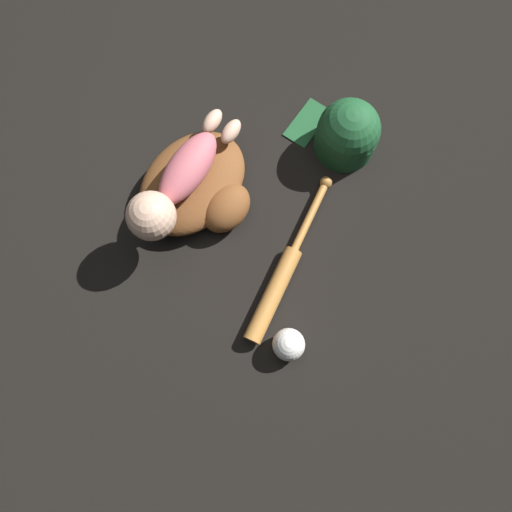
{
  "coord_description": "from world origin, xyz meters",
  "views": [
    {
      "loc": [
        0.4,
        0.36,
        1.24
      ],
      "look_at": [
        0.13,
        0.21,
        0.07
      ],
      "focal_mm": 35.0,
      "sensor_mm": 36.0,
      "label": 1
    }
  ],
  "objects": [
    {
      "name": "baseball_cap",
      "position": [
        -0.28,
        0.25,
        0.07
      ],
      "size": [
        0.17,
        0.24,
        0.16
      ],
      "color": "#1E562D",
      "rests_on": "ground"
    },
    {
      "name": "baseball",
      "position": [
        0.27,
        0.38,
        0.04
      ],
      "size": [
        0.08,
        0.08,
        0.08
      ],
      "color": "white",
      "rests_on": "ground"
    },
    {
      "name": "baseball_glove",
      "position": [
        0.03,
        -0.02,
        0.05
      ],
      "size": [
        0.35,
        0.32,
        0.1
      ],
      "color": "brown",
      "rests_on": "ground"
    },
    {
      "name": "baby_figure",
      "position": [
        0.09,
        -0.04,
        0.14
      ],
      "size": [
        0.39,
        0.12,
        0.12
      ],
      "color": "#D16670",
      "rests_on": "baseball_glove"
    },
    {
      "name": "ground_plane",
      "position": [
        0.0,
        0.0,
        0.0
      ],
      "size": [
        6.0,
        6.0,
        0.0
      ],
      "primitive_type": "plane",
      "color": "black"
    },
    {
      "name": "baseball_bat",
      "position": [
        0.13,
        0.28,
        0.02
      ],
      "size": [
        0.47,
        0.07,
        0.05
      ],
      "color": "#C6843D",
      "rests_on": "ground"
    }
  ]
}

